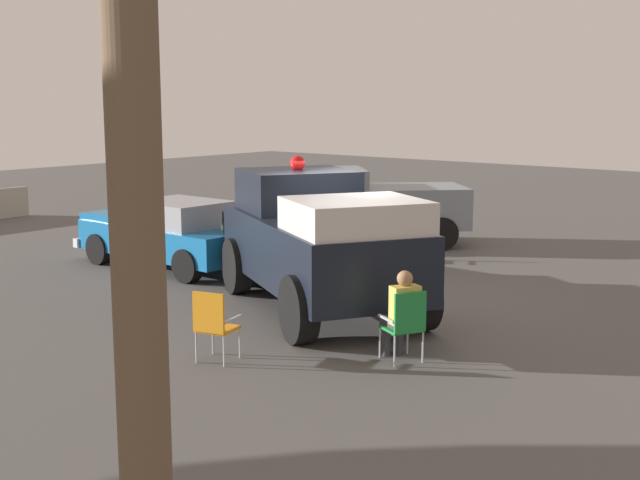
% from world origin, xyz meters
% --- Properties ---
extents(ground_plane, '(60.00, 60.00, 0.00)m').
position_xyz_m(ground_plane, '(0.00, 0.00, 0.00)').
color(ground_plane, '#514F4C').
extents(vintage_fire_truck, '(4.84, 6.24, 2.59)m').
position_xyz_m(vintage_fire_truck, '(-0.64, 0.42, 1.20)').
color(vintage_fire_truck, black).
rests_on(vintage_fire_truck, ground).
extents(classic_hot_rod, '(1.94, 4.38, 1.46)m').
position_xyz_m(classic_hot_rod, '(0.08, 5.10, 0.75)').
color(classic_hot_rod, black).
rests_on(classic_hot_rod, ground).
extents(parked_pickup, '(4.70, 4.63, 1.90)m').
position_xyz_m(parked_pickup, '(4.99, 3.43, 0.99)').
color(parked_pickup, black).
rests_on(parked_pickup, ground).
extents(lawn_chair_near_truck, '(0.66, 0.66, 1.02)m').
position_xyz_m(lawn_chair_near_truck, '(-2.26, -2.56, 0.59)').
color(lawn_chair_near_truck, '#B7BABF').
rests_on(lawn_chair_near_truck, ground).
extents(lawn_chair_by_car, '(0.67, 0.67, 1.02)m').
position_xyz_m(lawn_chair_by_car, '(3.28, 2.51, 0.59)').
color(lawn_chair_by_car, '#B7BABF').
rests_on(lawn_chair_by_car, ground).
extents(lawn_chair_spare, '(0.61, 0.62, 1.02)m').
position_xyz_m(lawn_chair_spare, '(-3.96, -0.53, 0.59)').
color(lawn_chair_spare, '#B7BABF').
rests_on(lawn_chair_spare, ground).
extents(spectator_seated, '(0.58, 0.64, 1.29)m').
position_xyz_m(spectator_seated, '(-2.19, -2.44, 0.70)').
color(spectator_seated, '#383842').
rests_on(spectator_seated, ground).
extents(utility_pole, '(1.66, 0.61, 7.81)m').
position_xyz_m(utility_pole, '(-9.24, -5.69, 4.05)').
color(utility_pole, brown).
rests_on(utility_pole, ground).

